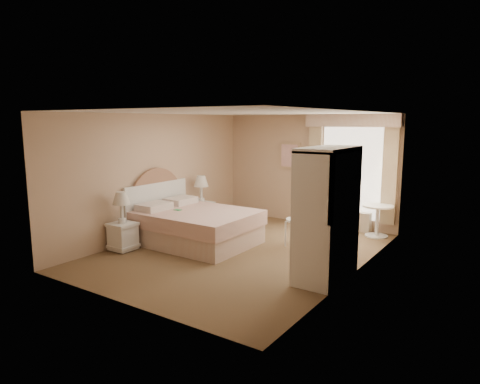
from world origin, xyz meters
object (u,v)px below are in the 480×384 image
Objects in this scene: armoire at (327,225)px; cafe_chair at (300,215)px; bed at (192,224)px; nightstand_far at (201,207)px; nightstand_near at (123,229)px; round_table at (377,216)px.

cafe_chair is at bearing 128.68° from armoire.
bed reaches higher than nightstand_far.
nightstand_near is at bearing -123.27° from bed.
round_table is 0.67× the size of cafe_chair.
nightstand_far is 3.81m from round_table.
nightstand_far is at bearing 90.00° from nightstand_near.
nightstand_far reaches higher than nightstand_near.
nightstand_far is at bearing 157.14° from armoire.
bed reaches higher than round_table.
bed is at bearing 173.04° from armoire.
nightstand_far is (0.00, 2.29, 0.02)m from nightstand_near.
armoire is (1.14, -1.42, 0.25)m from cafe_chair.
bed is 1.32m from nightstand_near.
bed is 2.22× the size of cafe_chair.
nightstand_far is 3.98m from armoire.
nightstand_near reaches higher than round_table.
bed is 1.10× the size of armoire.
bed is 1.94× the size of nightstand_far.
nightstand_near is 2.29m from nightstand_far.
armoire is at bearing 11.53° from nightstand_near.
nightstand_near is 5.06m from round_table.
cafe_chair is at bearing -127.30° from round_table.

